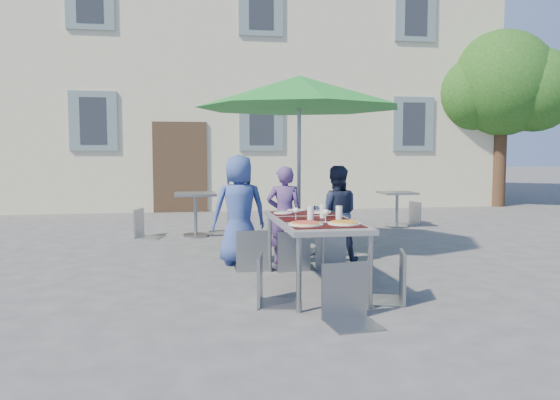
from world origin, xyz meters
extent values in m
plane|color=#454547|center=(0.00, 0.00, 0.00)|extent=(90.00, 90.00, 0.00)
cube|color=beige|center=(0.00, 11.50, 3.50)|extent=(13.00, 8.00, 7.00)
cube|color=#402E1E|center=(-2.00, 7.47, 1.10)|extent=(1.30, 0.06, 2.20)
cube|color=slate|center=(-4.00, 7.47, 2.20)|extent=(1.10, 0.06, 1.40)
cube|color=#262B33|center=(-4.00, 7.45, 2.20)|extent=(0.60, 0.04, 1.10)
cube|color=slate|center=(0.00, 7.47, 2.20)|extent=(1.10, 0.06, 1.40)
cube|color=#262B33|center=(0.00, 7.45, 2.20)|extent=(0.60, 0.04, 1.10)
cube|color=slate|center=(0.00, 7.47, 5.00)|extent=(1.10, 0.06, 1.40)
cube|color=#262B33|center=(0.00, 7.45, 5.00)|extent=(0.60, 0.04, 1.10)
cube|color=slate|center=(4.00, 7.47, 2.20)|extent=(1.10, 0.06, 1.40)
cube|color=#262B33|center=(4.00, 7.45, 2.20)|extent=(0.60, 0.04, 1.10)
cube|color=slate|center=(4.00, 7.47, 5.00)|extent=(1.10, 0.06, 1.40)
cube|color=#262B33|center=(4.00, 7.45, 5.00)|extent=(0.60, 0.04, 1.10)
cylinder|color=#422B1C|center=(6.50, 7.50, 1.40)|extent=(0.36, 0.36, 2.80)
sphere|color=#184612|center=(6.50, 7.50, 3.30)|extent=(2.80, 2.80, 2.80)
sphere|color=#184612|center=(5.70, 7.80, 3.00)|extent=(2.00, 2.00, 2.00)
sphere|color=#184612|center=(7.20, 7.10, 3.10)|extent=(2.20, 2.20, 2.20)
sphere|color=#184612|center=(6.70, 8.10, 3.80)|extent=(1.80, 1.80, 1.80)
cube|color=#4A4B50|center=(-0.53, -0.40, 0.72)|extent=(0.80, 1.85, 0.05)
cylinder|color=gray|center=(-0.87, -1.26, 0.35)|extent=(0.05, 0.05, 0.70)
cylinder|color=gray|center=(-0.19, -1.26, 0.35)|extent=(0.05, 0.05, 0.70)
cylinder|color=gray|center=(-0.87, 0.47, 0.35)|extent=(0.05, 0.05, 0.70)
cylinder|color=gray|center=(-0.19, 0.47, 0.35)|extent=(0.05, 0.05, 0.70)
cube|color=black|center=(-0.53, -0.95, 0.75)|extent=(0.70, 0.42, 0.01)
cube|color=black|center=(-0.53, -0.40, 0.75)|extent=(0.70, 0.42, 0.01)
cube|color=black|center=(-0.53, 0.15, 0.75)|extent=(0.70, 0.42, 0.01)
cylinder|color=white|center=(-0.72, -0.89, 0.76)|extent=(0.34, 0.34, 0.01)
cylinder|color=tan|center=(-0.72, -0.89, 0.77)|extent=(0.30, 0.30, 0.01)
cylinder|color=#A51F0F|center=(-0.72, -0.89, 0.78)|extent=(0.26, 0.26, 0.01)
cylinder|color=white|center=(-0.34, -0.90, 0.76)|extent=(0.32, 0.32, 0.01)
cylinder|color=tan|center=(-0.34, -0.90, 0.77)|extent=(0.28, 0.28, 0.01)
cylinder|color=#A33F0B|center=(-0.34, -0.90, 0.78)|extent=(0.25, 0.25, 0.01)
cylinder|color=silver|center=(-0.59, -0.51, 0.82)|extent=(0.07, 0.07, 0.15)
cylinder|color=silver|center=(-0.41, -0.36, 0.82)|extent=(0.07, 0.07, 0.15)
cylinder|color=silver|center=(-0.28, -0.52, 0.82)|extent=(0.07, 0.07, 0.15)
cylinder|color=silver|center=(-0.73, -0.45, 0.75)|extent=(0.06, 0.06, 0.00)
cylinder|color=silver|center=(-0.73, -0.45, 0.79)|extent=(0.01, 0.01, 0.08)
sphere|color=silver|center=(-0.73, -0.45, 0.85)|extent=(0.06, 0.06, 0.06)
cylinder|color=silver|center=(-0.47, -0.68, 0.75)|extent=(0.06, 0.06, 0.00)
cylinder|color=silver|center=(-0.47, -0.68, 0.79)|extent=(0.01, 0.01, 0.08)
sphere|color=silver|center=(-0.47, -0.68, 0.85)|extent=(0.06, 0.06, 0.06)
cylinder|color=white|center=(-0.76, 0.15, 0.76)|extent=(0.22, 0.22, 0.01)
cube|color=#95969B|center=(-0.62, 0.15, 0.76)|extent=(0.02, 0.18, 0.00)
cylinder|color=white|center=(-0.31, 0.12, 0.76)|extent=(0.22, 0.22, 0.01)
cube|color=#95969B|center=(-0.17, 0.12, 0.76)|extent=(0.02, 0.18, 0.00)
cylinder|color=white|center=(-0.55, 0.43, 0.76)|extent=(0.22, 0.22, 0.01)
cube|color=#95969B|center=(-0.41, 0.43, 0.76)|extent=(0.02, 0.18, 0.00)
imported|color=#354C94|center=(-1.19, 1.00, 0.72)|extent=(0.73, 0.51, 1.43)
imported|color=#513873|center=(-0.60, 0.93, 0.64)|extent=(0.52, 0.40, 1.29)
imported|color=#1B233C|center=(0.10, 0.96, 0.64)|extent=(0.69, 0.49, 1.29)
cube|color=gray|center=(-1.07, 0.70, 0.46)|extent=(0.43, 0.43, 0.03)
cube|color=gray|center=(-1.06, 0.50, 0.71)|extent=(0.43, 0.04, 0.51)
cylinder|color=gray|center=(-0.89, 0.89, 0.22)|extent=(0.02, 0.02, 0.45)
cylinder|color=gray|center=(-1.25, 0.88, 0.22)|extent=(0.02, 0.02, 0.45)
cylinder|color=gray|center=(-0.88, 0.52, 0.22)|extent=(0.02, 0.02, 0.45)
cylinder|color=gray|center=(-1.25, 0.52, 0.22)|extent=(0.02, 0.02, 0.45)
cube|color=gray|center=(-0.59, 0.62, 0.45)|extent=(0.45, 0.45, 0.03)
cube|color=gray|center=(-0.58, 0.42, 0.69)|extent=(0.42, 0.06, 0.49)
cylinder|color=gray|center=(-0.43, 0.81, 0.22)|extent=(0.02, 0.02, 0.44)
cylinder|color=gray|center=(-0.79, 0.78, 0.22)|extent=(0.02, 0.02, 0.44)
cylinder|color=gray|center=(-0.40, 0.45, 0.22)|extent=(0.02, 0.02, 0.44)
cylinder|color=gray|center=(-0.76, 0.43, 0.22)|extent=(0.02, 0.02, 0.44)
cube|color=#93999E|center=(-0.08, 0.66, 0.41)|extent=(0.42, 0.42, 0.03)
cube|color=#93999E|center=(-0.10, 0.47, 0.64)|extent=(0.38, 0.07, 0.46)
cylinder|color=#93999E|center=(0.10, 0.80, 0.20)|extent=(0.02, 0.02, 0.40)
cylinder|color=#93999E|center=(-0.23, 0.84, 0.20)|extent=(0.02, 0.02, 0.40)
cylinder|color=#93999E|center=(0.07, 0.48, 0.20)|extent=(0.02, 0.02, 0.40)
cylinder|color=#93999E|center=(-0.26, 0.51, 0.20)|extent=(0.02, 0.02, 0.40)
cube|color=gray|center=(-0.99, -0.98, 0.43)|extent=(0.48, 0.48, 0.03)
cube|color=gray|center=(-1.18, -0.94, 0.67)|extent=(0.11, 0.40, 0.48)
cylinder|color=gray|center=(-0.86, -1.18, 0.21)|extent=(0.02, 0.02, 0.42)
cylinder|color=gray|center=(-0.79, -0.84, 0.21)|extent=(0.02, 0.02, 0.42)
cylinder|color=gray|center=(-1.20, -1.11, 0.21)|extent=(0.02, 0.02, 0.42)
cylinder|color=gray|center=(-1.13, -0.77, 0.21)|extent=(0.02, 0.02, 0.42)
cube|color=gray|center=(0.02, -1.02, 0.44)|extent=(0.52, 0.52, 0.03)
cube|color=gray|center=(0.21, -1.08, 0.69)|extent=(0.15, 0.40, 0.49)
cylinder|color=gray|center=(-0.10, -0.80, 0.22)|extent=(0.02, 0.02, 0.43)
cylinder|color=gray|center=(-0.20, -1.14, 0.22)|extent=(0.02, 0.02, 0.43)
cylinder|color=gray|center=(0.24, -0.91, 0.22)|extent=(0.02, 0.02, 0.43)
cylinder|color=gray|center=(0.14, -1.25, 0.22)|extent=(0.02, 0.02, 0.43)
cube|color=gray|center=(-0.49, -1.71, 0.45)|extent=(0.46, 0.46, 0.03)
cube|color=gray|center=(-0.51, -1.51, 0.70)|extent=(0.42, 0.07, 0.50)
cylinder|color=gray|center=(-0.65, -1.91, 0.22)|extent=(0.02, 0.02, 0.44)
cylinder|color=gray|center=(-0.29, -1.87, 0.22)|extent=(0.02, 0.02, 0.44)
cylinder|color=gray|center=(-0.69, -1.55, 0.22)|extent=(0.02, 0.02, 0.44)
cylinder|color=gray|center=(-0.33, -1.51, 0.22)|extent=(0.02, 0.02, 0.44)
cylinder|color=#95969B|center=(-0.26, 1.65, 0.05)|extent=(0.50, 0.50, 0.10)
cylinder|color=gray|center=(-0.26, 1.65, 1.18)|extent=(0.06, 0.06, 2.37)
cone|color=#1C802A|center=(-0.26, 1.65, 2.32)|extent=(2.97, 2.97, 0.46)
cylinder|color=#95969B|center=(-1.71, 3.48, 0.02)|extent=(0.44, 0.44, 0.04)
cylinder|color=gray|center=(-1.71, 3.48, 0.36)|extent=(0.06, 0.06, 0.71)
cube|color=gray|center=(-1.71, 3.48, 0.74)|extent=(0.71, 0.71, 0.04)
cube|color=#91959C|center=(-2.49, 3.49, 0.44)|extent=(0.52, 0.52, 0.03)
cube|color=#91959C|center=(-2.68, 3.54, 0.69)|extent=(0.15, 0.40, 0.49)
cylinder|color=#91959C|center=(-2.37, 3.26, 0.22)|extent=(0.02, 0.02, 0.43)
cylinder|color=#91959C|center=(-2.26, 3.60, 0.22)|extent=(0.02, 0.02, 0.43)
cylinder|color=#91959C|center=(-2.71, 3.37, 0.22)|extent=(0.02, 0.02, 0.43)
cylinder|color=#91959C|center=(-2.60, 3.71, 0.22)|extent=(0.02, 0.02, 0.43)
cube|color=gray|center=(-1.25, 3.72, 0.44)|extent=(0.49, 0.49, 0.03)
cube|color=gray|center=(-1.06, 3.76, 0.68)|extent=(0.12, 0.40, 0.48)
cylinder|color=gray|center=(-1.46, 3.85, 0.21)|extent=(0.02, 0.02, 0.43)
cylinder|color=gray|center=(-1.38, 3.51, 0.21)|extent=(0.02, 0.02, 0.43)
cylinder|color=gray|center=(-1.12, 3.93, 0.21)|extent=(0.02, 0.02, 0.43)
cylinder|color=gray|center=(-1.04, 3.59, 0.21)|extent=(0.02, 0.02, 0.43)
cylinder|color=#95969B|center=(2.19, 4.00, 0.02)|extent=(0.44, 0.44, 0.04)
cylinder|color=gray|center=(2.19, 4.00, 0.32)|extent=(0.06, 0.06, 0.65)
cube|color=gray|center=(2.19, 4.00, 0.67)|extent=(0.65, 0.65, 0.04)
cube|color=gray|center=(1.30, 4.46, 0.42)|extent=(0.41, 0.41, 0.03)
cube|color=gray|center=(1.12, 4.45, 0.66)|extent=(0.04, 0.39, 0.47)
cylinder|color=gray|center=(1.48, 4.30, 0.21)|extent=(0.02, 0.02, 0.41)
cylinder|color=gray|center=(1.47, 4.64, 0.21)|extent=(0.02, 0.02, 0.41)
cylinder|color=gray|center=(1.14, 4.29, 0.21)|extent=(0.02, 0.02, 0.41)
cylinder|color=gray|center=(1.13, 4.62, 0.21)|extent=(0.02, 0.02, 0.41)
cube|color=gray|center=(2.60, 4.43, 0.40)|extent=(0.45, 0.45, 0.03)
cube|color=gray|center=(2.78, 4.48, 0.63)|extent=(0.11, 0.37, 0.45)
cylinder|color=gray|center=(2.41, 4.55, 0.20)|extent=(0.02, 0.02, 0.39)
cylinder|color=gray|center=(2.48, 4.24, 0.20)|extent=(0.02, 0.02, 0.39)
cylinder|color=gray|center=(2.72, 4.63, 0.20)|extent=(0.02, 0.02, 0.39)
cylinder|color=gray|center=(2.80, 4.31, 0.20)|extent=(0.02, 0.02, 0.39)
camera|label=1|loc=(-1.87, -6.04, 1.46)|focal=35.00mm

